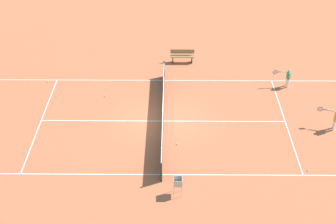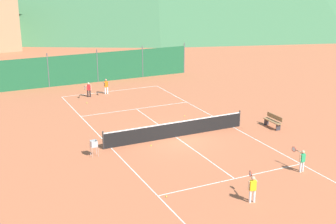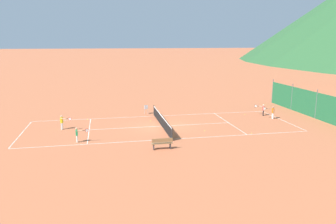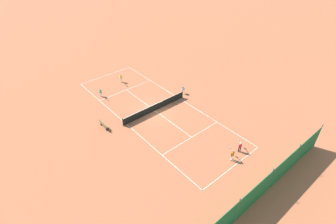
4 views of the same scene
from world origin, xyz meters
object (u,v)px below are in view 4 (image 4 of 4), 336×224
at_px(tennis_ball_by_net_right, 147,80).
at_px(player_far_baseline, 121,78).
at_px(ball_hopper, 183,89).
at_px(courtside_bench, 104,124).
at_px(player_near_service, 240,146).
at_px(tennis_ball_alley_right, 164,102).
at_px(tennis_ball_alley_left, 167,157).
at_px(player_near_baseline, 100,92).
at_px(tennis_ball_near_corner, 157,132).
at_px(tennis_ball_by_net_left, 230,140).
at_px(player_far_service, 232,154).
at_px(tennis_net, 155,107).

bearing_deg(tennis_ball_by_net_right, player_far_baseline, -31.94).
xyz_separation_m(ball_hopper, courtside_bench, (11.64, -0.40, -0.20)).
distance_m(player_near_service, tennis_ball_alley_right, 11.70).
xyz_separation_m(tennis_ball_alley_left, ball_hopper, (-9.16, -7.60, 0.62)).
height_order(player_near_baseline, ball_hopper, player_near_baseline).
relative_size(player_near_baseline, ball_hopper, 1.30).
relative_size(player_far_baseline, tennis_ball_near_corner, 18.83).
xyz_separation_m(tennis_ball_by_net_left, tennis_ball_alley_left, (6.67, -2.45, 0.00)).
height_order(tennis_ball_alley_left, ball_hopper, ball_hopper).
bearing_deg(tennis_ball_alley_right, tennis_ball_by_net_right, -107.28).
bearing_deg(player_far_baseline, tennis_ball_near_corner, 76.26).
bearing_deg(tennis_ball_alley_left, player_far_service, 136.25).
bearing_deg(tennis_ball_near_corner, tennis_ball_alley_left, 66.62).
xyz_separation_m(tennis_ball_alley_left, tennis_ball_by_net_right, (-7.67, -13.56, 0.00)).
bearing_deg(player_near_baseline, courtside_bench, 64.35).
bearing_deg(player_near_service, player_far_service, 9.07).
bearing_deg(courtside_bench, player_far_baseline, -132.64).
bearing_deg(tennis_ball_by_net_right, tennis_ball_alley_right, 72.72).
bearing_deg(tennis_ball_alley_left, tennis_ball_near_corner, -113.38).
relative_size(tennis_ball_near_corner, tennis_ball_by_net_right, 1.00).
bearing_deg(player_far_baseline, tennis_ball_by_net_right, 148.06).
bearing_deg(tennis_ball_alley_left, tennis_net, -119.32).
distance_m(tennis_ball_alley_left, tennis_ball_by_net_right, 15.57).
relative_size(player_far_baseline, player_far_service, 1.00).
relative_size(player_near_service, tennis_ball_near_corner, 17.72).
distance_m(tennis_ball_near_corner, tennis_ball_alley_left, 3.88).
height_order(player_near_service, tennis_ball_near_corner, player_near_service).
height_order(tennis_ball_by_net_right, courtside_bench, courtside_bench).
relative_size(tennis_ball_alley_right, courtside_bench, 0.04).
bearing_deg(player_near_service, tennis_ball_alley_left, -34.08).
bearing_deg(tennis_ball_by_net_right, tennis_net, 60.32).
height_order(player_far_baseline, tennis_ball_alley_right, player_far_baseline).
distance_m(player_near_baseline, tennis_ball_by_net_right, 7.31).
height_order(tennis_ball_by_net_left, ball_hopper, ball_hopper).
bearing_deg(player_near_service, ball_hopper, -104.96).
bearing_deg(tennis_ball_by_net_right, tennis_ball_by_net_left, 86.45).
relative_size(tennis_net, ball_hopper, 10.31).
height_order(player_far_baseline, player_near_baseline, player_far_baseline).
xyz_separation_m(player_near_baseline, tennis_ball_alley_left, (0.40, 14.00, -0.64)).
xyz_separation_m(player_far_baseline, tennis_ball_alley_right, (-1.34, 7.95, -0.69)).
distance_m(player_near_baseline, courtside_bench, 6.65).
bearing_deg(ball_hopper, courtside_bench, -1.97).
xyz_separation_m(player_near_service, ball_hopper, (-3.12, -11.69, -0.03)).
height_order(player_far_baseline, tennis_ball_near_corner, player_far_baseline).
xyz_separation_m(player_near_service, tennis_ball_alley_left, (6.04, -4.09, -0.65)).
bearing_deg(tennis_ball_by_net_left, tennis_net, -73.24).
bearing_deg(player_far_baseline, tennis_net, 86.00).
height_order(player_far_baseline, tennis_ball_by_net_left, player_far_baseline).
bearing_deg(player_far_baseline, courtside_bench, 47.36).
relative_size(player_near_baseline, tennis_ball_near_corner, 17.52).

